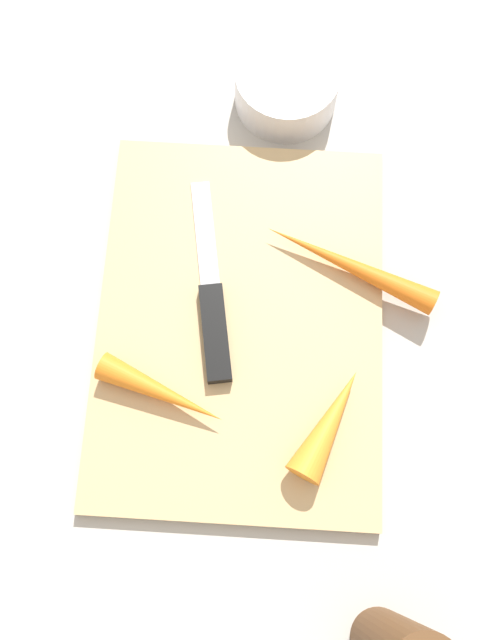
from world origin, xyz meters
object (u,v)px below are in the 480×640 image
at_px(knife, 214,319).
at_px(small_bowl, 286,88).
at_px(carrot_shortest, 330,423).
at_px(carrot_longest, 349,265).
at_px(cutting_board, 240,322).
at_px(carrot_medium, 161,392).

distance_m(knife, small_bowl, 0.25).
relative_size(knife, carrot_shortest, 1.96).
bearing_deg(knife, small_bowl, -22.35).
bearing_deg(carrot_longest, cutting_board, 52.41).
distance_m(carrot_shortest, carrot_medium, 0.15).
distance_m(knife, carrot_shortest, 0.14).
bearing_deg(carrot_medium, carrot_shortest, 13.78).
height_order(cutting_board, carrot_longest, carrot_longest).
xyz_separation_m(cutting_board, knife, (-0.00, 0.02, 0.01)).
xyz_separation_m(cutting_board, carrot_medium, (-0.07, 0.06, 0.02)).
bearing_deg(cutting_board, carrot_medium, 139.00).
distance_m(carrot_medium, carrot_longest, 0.21).
xyz_separation_m(knife, carrot_medium, (-0.07, 0.04, 0.01)).
relative_size(knife, small_bowl, 1.95).
distance_m(carrot_shortest, carrot_longest, 0.15).
bearing_deg(carrot_longest, carrot_shortest, 107.01).
relative_size(carrot_shortest, small_bowl, 0.99).
height_order(cutting_board, carrot_medium, carrot_medium).
bearing_deg(carrot_longest, carrot_medium, 61.52).
distance_m(carrot_longest, small_bowl, 0.20).
height_order(carrot_longest, small_bowl, small_bowl).
distance_m(cutting_board, carrot_longest, 0.11).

